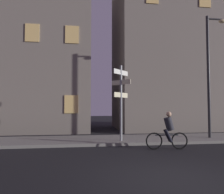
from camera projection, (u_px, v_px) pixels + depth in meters
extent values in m
plane|color=black|center=(177.00, 181.00, 5.09)|extent=(80.00, 80.00, 0.00)
cube|color=gray|center=(125.00, 139.00, 11.30)|extent=(40.00, 2.98, 0.14)
cylinder|color=gray|center=(121.00, 103.00, 10.53)|extent=(0.12, 0.12, 3.76)
cube|color=white|center=(121.00, 72.00, 10.61)|extent=(0.87, 0.87, 0.24)
cube|color=beige|center=(121.00, 82.00, 10.58)|extent=(0.83, 0.83, 0.24)
cube|color=beige|center=(121.00, 95.00, 10.55)|extent=(0.84, 0.84, 0.24)
cylinder|color=#2D2D30|center=(208.00, 76.00, 11.72)|extent=(0.16, 0.16, 6.80)
cylinder|color=#2D2D30|center=(215.00, 19.00, 11.94)|extent=(0.93, 0.10, 0.10)
ellipsoid|color=#F9E099|center=(222.00, 21.00, 12.00)|extent=(0.44, 0.28, 0.20)
torus|color=black|center=(154.00, 141.00, 8.98)|extent=(0.72, 0.12, 0.72)
torus|color=black|center=(179.00, 141.00, 9.03)|extent=(0.72, 0.12, 0.72)
cylinder|color=black|center=(167.00, 135.00, 9.02)|extent=(1.00, 0.13, 0.04)
cylinder|color=#26262D|center=(169.00, 124.00, 9.04)|extent=(0.48, 0.36, 0.61)
sphere|color=tan|center=(169.00, 114.00, 9.07)|extent=(0.22, 0.22, 0.22)
cylinder|color=black|center=(169.00, 136.00, 8.93)|extent=(0.35, 0.15, 0.55)
cylinder|color=black|center=(167.00, 135.00, 9.11)|extent=(0.35, 0.15, 0.55)
cube|color=slate|center=(11.00, 26.00, 17.44)|extent=(12.89, 7.67, 17.11)
cube|color=#F2C672|center=(71.00, 104.00, 13.99)|extent=(0.90, 0.06, 1.20)
cube|color=#F2C672|center=(32.00, 33.00, 13.87)|extent=(0.90, 0.06, 1.20)
cube|color=#F2C672|center=(72.00, 35.00, 14.22)|extent=(0.90, 0.06, 1.20)
cube|color=slate|center=(184.00, 52.00, 18.62)|extent=(12.07, 6.49, 13.35)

